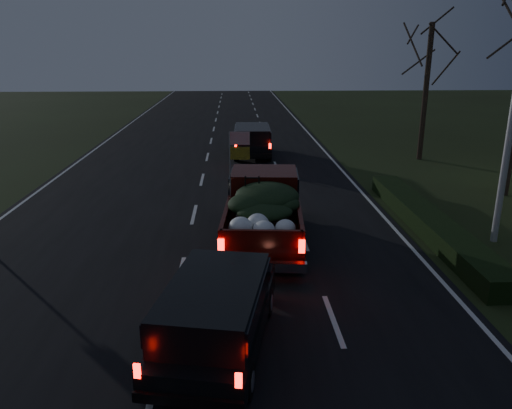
{
  "coord_description": "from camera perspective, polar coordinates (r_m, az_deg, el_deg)",
  "views": [
    {
      "loc": [
        1.46,
        -12.1,
        5.72
      ],
      "look_at": [
        2.1,
        1.99,
        1.3
      ],
      "focal_mm": 35.0,
      "sensor_mm": 36.0,
      "label": 1
    }
  ],
  "objects": [
    {
      "name": "hedge_row",
      "position": [
        17.25,
        19.12,
        -1.91
      ],
      "size": [
        1.0,
        10.0,
        0.6
      ],
      "primitive_type": "cube",
      "color": "black",
      "rests_on": "ground"
    },
    {
      "name": "road_asphalt",
      "position": [
        13.46,
        -8.66,
        -7.91
      ],
      "size": [
        14.0,
        120.0,
        0.02
      ],
      "primitive_type": "cube",
      "color": "black",
      "rests_on": "ground"
    },
    {
      "name": "ground",
      "position": [
        13.47,
        -8.66,
        -7.95
      ],
      "size": [
        120.0,
        120.0,
        0.0
      ],
      "primitive_type": "plane",
      "color": "black",
      "rests_on": "ground"
    },
    {
      "name": "pickup_truck",
      "position": [
        15.19,
        0.86,
        -0.17
      ],
      "size": [
        2.64,
        5.93,
        3.03
      ],
      "rotation": [
        0.0,
        0.0,
        -0.08
      ],
      "color": "#3A0B07",
      "rests_on": "ground"
    },
    {
      "name": "rear_suv",
      "position": [
        9.82,
        -4.6,
        -11.81
      ],
      "size": [
        2.58,
        4.57,
        1.24
      ],
      "rotation": [
        0.0,
        0.0,
        -0.19
      ],
      "color": "black",
      "rests_on": "ground"
    },
    {
      "name": "lead_suv",
      "position": [
        27.74,
        -0.43,
        7.63
      ],
      "size": [
        2.06,
        4.72,
        1.34
      ],
      "rotation": [
        0.0,
        0.0,
        -0.02
      ],
      "color": "black",
      "rests_on": "ground"
    },
    {
      "name": "bare_tree_far",
      "position": [
        27.97,
        19.16,
        15.47
      ],
      "size": [
        3.6,
        3.6,
        7.0
      ],
      "color": "black",
      "rests_on": "ground"
    }
  ]
}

